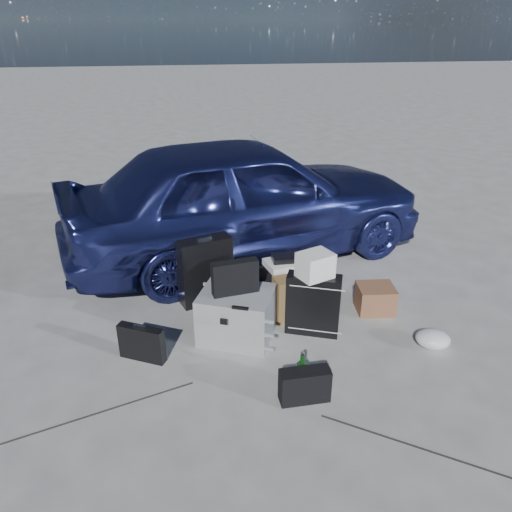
{
  "coord_description": "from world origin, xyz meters",
  "views": [
    {
      "loc": [
        -0.66,
        -3.39,
        2.59
      ],
      "look_at": [
        0.02,
        0.85,
        0.55
      ],
      "focal_mm": 35.0,
      "sensor_mm": 36.0,
      "label": 1
    }
  ],
  "objects": [
    {
      "name": "duffel_bag",
      "position": [
        0.35,
        0.95,
        0.18
      ],
      "size": [
        0.76,
        0.51,
        0.35
      ],
      "primitive_type": "cube",
      "rotation": [
        0.0,
        0.0,
        0.33
      ],
      "color": "black",
      "rests_on": "ground"
    },
    {
      "name": "car",
      "position": [
        0.11,
        2.1,
        0.72
      ],
      "size": [
        4.51,
        2.7,
        1.44
      ],
      "primitive_type": "imported",
      "rotation": [
        0.0,
        0.0,
        1.82
      ],
      "color": "navy",
      "rests_on": "ground"
    },
    {
      "name": "plastic_bag",
      "position": [
        1.43,
        -0.08,
        0.08
      ],
      "size": [
        0.37,
        0.35,
        0.16
      ],
      "primitive_type": "ellipsoid",
      "rotation": [
        0.0,
        0.0,
        -0.42
      ],
      "color": "silver",
      "rests_on": "ground"
    },
    {
      "name": "green_bottle",
      "position": [
        0.17,
        -0.43,
        0.16
      ],
      "size": [
        0.1,
        0.1,
        0.33
      ],
      "primitive_type": "cylinder",
      "rotation": [
        0.0,
        0.0,
        -0.26
      ],
      "color": "#0C330E",
      "rests_on": "ground"
    },
    {
      "name": "briefcase",
      "position": [
        -1.05,
        0.15,
        0.16
      ],
      "size": [
        0.4,
        0.27,
        0.31
      ],
      "primitive_type": "cube",
      "rotation": [
        0.0,
        0.0,
        -0.49
      ],
      "color": "black",
      "rests_on": "ground"
    },
    {
      "name": "flat_box_white",
      "position": [
        0.34,
        0.97,
        0.38
      ],
      "size": [
        0.44,
        0.37,
        0.07
      ],
      "primitive_type": "cube",
      "rotation": [
        0.0,
        0.0,
        0.22
      ],
      "color": "white",
      "rests_on": "duffel_bag"
    },
    {
      "name": "pelican_case",
      "position": [
        -0.23,
        0.36,
        0.22
      ],
      "size": [
        0.76,
        0.7,
        0.45
      ],
      "primitive_type": "cube",
      "rotation": [
        0.0,
        0.0,
        -0.4
      ],
      "color": "#979A9C",
      "rests_on": "ground"
    },
    {
      "name": "cardboard_box",
      "position": [
        1.16,
        0.58,
        0.13
      ],
      "size": [
        0.38,
        0.34,
        0.26
      ],
      "primitive_type": "cube",
      "rotation": [
        0.0,
        0.0,
        -0.11
      ],
      "color": "brown",
      "rests_on": "ground"
    },
    {
      "name": "messenger_bag",
      "position": [
        0.16,
        -0.55,
        0.13
      ],
      "size": [
        0.38,
        0.15,
        0.26
      ],
      "primitive_type": "cube",
      "rotation": [
        0.0,
        0.0,
        0.03
      ],
      "color": "black",
      "rests_on": "ground"
    },
    {
      "name": "ground",
      "position": [
        0.0,
        0.0,
        0.0
      ],
      "size": [
        60.0,
        60.0,
        0.0
      ],
      "primitive_type": "plane",
      "color": "#ADACA8",
      "rests_on": "ground"
    },
    {
      "name": "suitcase_right",
      "position": [
        0.45,
        0.32,
        0.29
      ],
      "size": [
        0.51,
        0.34,
        0.57
      ],
      "primitive_type": "cube",
      "rotation": [
        0.0,
        0.0,
        -0.38
      ],
      "color": "black",
      "rests_on": "ground"
    },
    {
      "name": "white_carton",
      "position": [
        0.45,
        0.31,
        0.69
      ],
      "size": [
        0.34,
        0.31,
        0.22
      ],
      "primitive_type": "cube",
      "rotation": [
        0.0,
        0.0,
        0.38
      ],
      "color": "white",
      "rests_on": "suitcase_right"
    },
    {
      "name": "suitcase_left",
      "position": [
        -0.45,
        1.03,
        0.34
      ],
      "size": [
        0.56,
        0.35,
        0.68
      ],
      "primitive_type": "cube",
      "rotation": [
        0.0,
        0.0,
        0.32
      ],
      "color": "black",
      "rests_on": "ground"
    },
    {
      "name": "kraft_bag",
      "position": [
        0.31,
        0.59,
        0.21
      ],
      "size": [
        0.35,
        0.24,
        0.43
      ],
      "primitive_type": "cube",
      "rotation": [
        0.0,
        0.0,
        0.17
      ],
      "color": "#A37D47",
      "rests_on": "ground"
    },
    {
      "name": "flat_box_black",
      "position": [
        0.33,
        0.98,
        0.45
      ],
      "size": [
        0.25,
        0.18,
        0.05
      ],
      "primitive_type": "cube",
      "rotation": [
        0.0,
        0.0,
        0.01
      ],
      "color": "black",
      "rests_on": "flat_box_white"
    },
    {
      "name": "laptop_bag",
      "position": [
        -0.24,
        0.36,
        0.6
      ],
      "size": [
        0.41,
        0.16,
        0.3
      ],
      "primitive_type": "cube",
      "rotation": [
        0.0,
        0.0,
        0.16
      ],
      "color": "black",
      "rests_on": "pelican_case"
    }
  ]
}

